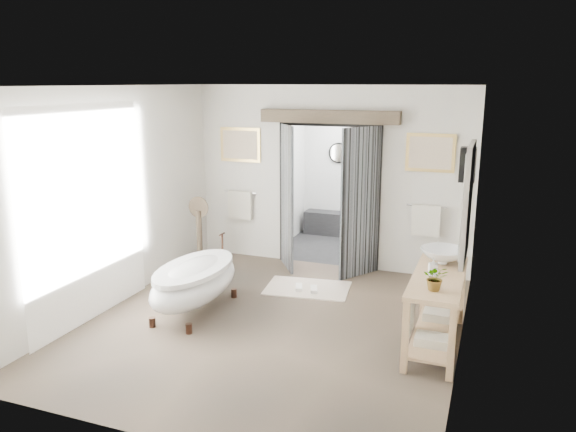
% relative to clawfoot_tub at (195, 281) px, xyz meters
% --- Properties ---
extents(ground_plane, '(5.00, 5.00, 0.00)m').
position_rel_clawfoot_tub_xyz_m(ground_plane, '(1.08, -0.01, -0.42)').
color(ground_plane, brown).
extents(room_shell, '(4.52, 5.02, 2.91)m').
position_rel_clawfoot_tub_xyz_m(room_shell, '(1.04, -0.14, 1.44)').
color(room_shell, beige).
rests_on(room_shell, ground_plane).
extents(shower_room, '(2.22, 2.01, 2.51)m').
position_rel_clawfoot_tub_xyz_m(shower_room, '(1.08, 3.98, 0.49)').
color(shower_room, '#28282A').
rests_on(shower_room, ground_plane).
extents(back_wall_dressing, '(3.82, 0.75, 2.52)m').
position_rel_clawfoot_tub_xyz_m(back_wall_dressing, '(1.08, 2.30, 1.15)').
color(back_wall_dressing, black).
rests_on(back_wall_dressing, ground_plane).
extents(clawfoot_tub, '(0.78, 1.75, 0.86)m').
position_rel_clawfoot_tub_xyz_m(clawfoot_tub, '(0.00, 0.00, 0.00)').
color(clawfoot_tub, '#331E15').
rests_on(clawfoot_tub, ground_plane).
extents(vanity, '(0.57, 1.60, 0.85)m').
position_rel_clawfoot_tub_xyz_m(vanity, '(3.03, 0.08, 0.09)').
color(vanity, tan).
rests_on(vanity, ground_plane).
extents(pedestal_mirror, '(0.35, 0.23, 1.18)m').
position_rel_clawfoot_tub_xyz_m(pedestal_mirror, '(-0.82, 1.61, 0.09)').
color(pedestal_mirror, brown).
rests_on(pedestal_mirror, ground_plane).
extents(rug, '(1.29, 0.94, 0.01)m').
position_rel_clawfoot_tub_xyz_m(rug, '(1.12, 1.30, -0.41)').
color(rug, beige).
rests_on(rug, ground_plane).
extents(slippers, '(0.40, 0.26, 0.05)m').
position_rel_clawfoot_tub_xyz_m(slippers, '(1.13, 1.21, -0.38)').
color(slippers, white).
rests_on(slippers, rug).
extents(basin, '(0.67, 0.67, 0.18)m').
position_rel_clawfoot_tub_xyz_m(basin, '(3.05, 0.54, 0.52)').
color(basin, white).
rests_on(basin, vanity).
extents(plant, '(0.27, 0.24, 0.27)m').
position_rel_clawfoot_tub_xyz_m(plant, '(3.07, -0.40, 0.57)').
color(plant, gray).
rests_on(plant, vanity).
extents(soap_bottle_a, '(0.11, 0.11, 0.20)m').
position_rel_clawfoot_tub_xyz_m(soap_bottle_a, '(2.99, 0.08, 0.53)').
color(soap_bottle_a, gray).
rests_on(soap_bottle_a, vanity).
extents(soap_bottle_b, '(0.15, 0.15, 0.18)m').
position_rel_clawfoot_tub_xyz_m(soap_bottle_b, '(2.96, 0.81, 0.52)').
color(soap_bottle_b, gray).
rests_on(soap_bottle_b, vanity).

